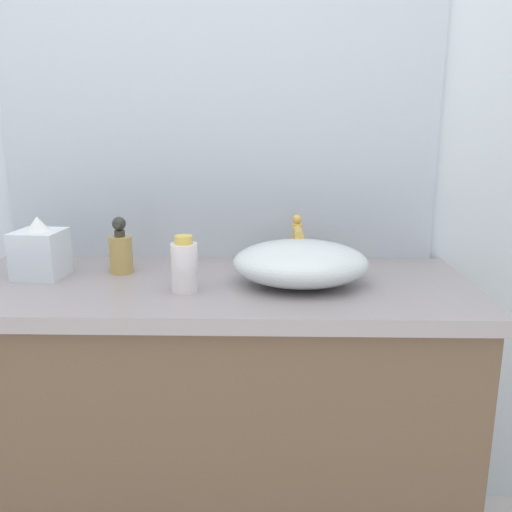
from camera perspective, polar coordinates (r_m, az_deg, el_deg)
The scene contains 8 objects.
bathroom_wall_rear at distance 1.78m, azimuth -7.30°, elevation 12.91°, with size 6.00×0.06×2.60m, color silver.
vanity_counter at distance 1.69m, azimuth -4.25°, elevation -17.42°, with size 1.42×0.57×0.90m.
wall_mirror_panel at distance 1.74m, azimuth -3.98°, elevation 21.01°, with size 1.35×0.01×1.29m, color #B2BCC6.
sink_basin at distance 1.47m, azimuth 4.67°, elevation -0.73°, with size 0.37×0.30×0.12m, color silver.
faucet at distance 1.62m, azimuth 4.37°, elevation 1.84°, with size 0.03×0.15×0.16m.
soap_dispenser at distance 1.63m, azimuth -14.00°, elevation 0.58°, with size 0.07×0.07×0.17m.
lotion_bottle at distance 1.42m, azimuth -7.52°, elevation -1.02°, with size 0.07×0.07×0.15m.
tissue_box at distance 1.65m, azimuth -21.69°, elevation 0.46°, with size 0.14×0.14×0.17m.
Camera 1 is at (0.26, -1.03, 1.33)m, focal length 38.17 mm.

